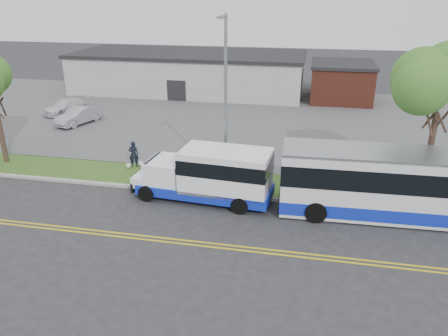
% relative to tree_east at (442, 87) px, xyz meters
% --- Properties ---
extents(ground, '(140.00, 140.00, 0.00)m').
position_rel_tree_east_xyz_m(ground, '(-14.00, -3.00, -6.20)').
color(ground, '#28282B').
rests_on(ground, ground).
extents(lane_line_north, '(70.00, 0.12, 0.01)m').
position_rel_tree_east_xyz_m(lane_line_north, '(-14.00, -6.85, -6.20)').
color(lane_line_north, gold).
rests_on(lane_line_north, ground).
extents(lane_line_south, '(70.00, 0.12, 0.01)m').
position_rel_tree_east_xyz_m(lane_line_south, '(-14.00, -7.15, -6.20)').
color(lane_line_south, gold).
rests_on(lane_line_south, ground).
extents(curb, '(80.00, 0.30, 0.15)m').
position_rel_tree_east_xyz_m(curb, '(-14.00, -1.90, -6.13)').
color(curb, '#9E9B93').
rests_on(curb, ground).
extents(verge, '(80.00, 3.30, 0.10)m').
position_rel_tree_east_xyz_m(verge, '(-14.00, -0.10, -6.15)').
color(verge, '#36531B').
rests_on(verge, ground).
extents(parking_lot, '(80.00, 25.00, 0.10)m').
position_rel_tree_east_xyz_m(parking_lot, '(-14.00, 14.00, -6.15)').
color(parking_lot, '#4C4C4F').
rests_on(parking_lot, ground).
extents(commercial_building, '(25.40, 10.40, 4.35)m').
position_rel_tree_east_xyz_m(commercial_building, '(-20.00, 24.00, -4.02)').
color(commercial_building, '#9E9E99').
rests_on(commercial_building, ground).
extents(brick_wing, '(6.30, 7.30, 3.90)m').
position_rel_tree_east_xyz_m(brick_wing, '(-3.50, 23.00, -4.24)').
color(brick_wing, brown).
rests_on(brick_wing, ground).
extents(tree_east, '(5.20, 5.20, 8.33)m').
position_rel_tree_east_xyz_m(tree_east, '(0.00, 0.00, 0.00)').
color(tree_east, '#37241E').
rests_on(tree_east, verge).
extents(streetlight_near, '(0.35, 1.53, 9.50)m').
position_rel_tree_east_xyz_m(streetlight_near, '(-11.00, -0.27, -0.97)').
color(streetlight_near, gray).
rests_on(streetlight_near, verge).
extents(shuttle_bus, '(7.83, 3.10, 2.93)m').
position_rel_tree_east_xyz_m(shuttle_bus, '(-11.26, -2.46, -4.64)').
color(shuttle_bus, '#1027B4').
rests_on(shuttle_bus, ground).
extents(transit_bus, '(12.50, 3.29, 3.45)m').
position_rel_tree_east_xyz_m(transit_bus, '(-1.40, -2.40, -4.46)').
color(transit_bus, silver).
rests_on(transit_bus, ground).
extents(pedestrian, '(0.73, 0.59, 1.73)m').
position_rel_tree_east_xyz_m(pedestrian, '(-17.24, 1.00, -5.24)').
color(pedestrian, black).
rests_on(pedestrian, verge).
extents(parked_car_a, '(2.73, 4.54, 1.41)m').
position_rel_tree_east_xyz_m(parked_car_a, '(-25.65, 9.29, -5.40)').
color(parked_car_a, '#A3A5AA').
rests_on(parked_car_a, parking_lot).
extents(parked_car_b, '(3.27, 4.82, 1.30)m').
position_rel_tree_east_xyz_m(parked_car_b, '(-28.57, 12.33, -5.46)').
color(parked_car_b, white).
rests_on(parked_car_b, parking_lot).
extents(grocery_bag_left, '(0.32, 0.32, 0.32)m').
position_rel_tree_east_xyz_m(grocery_bag_left, '(-17.54, 0.75, -5.94)').
color(grocery_bag_left, white).
rests_on(grocery_bag_left, verge).
extents(grocery_bag_right, '(0.32, 0.32, 0.32)m').
position_rel_tree_east_xyz_m(grocery_bag_right, '(-16.94, 1.25, -5.94)').
color(grocery_bag_right, white).
rests_on(grocery_bag_right, verge).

